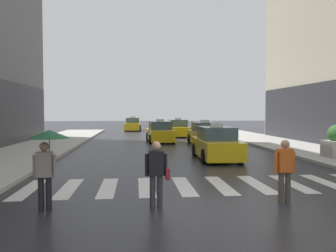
{
  "coord_description": "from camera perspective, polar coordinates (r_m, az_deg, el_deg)",
  "views": [
    {
      "loc": [
        -2.14,
        -7.48,
        2.37
      ],
      "look_at": [
        -0.62,
        8.0,
        1.71
      ],
      "focal_mm": 35.71,
      "sensor_mm": 36.0,
      "label": 1
    }
  ],
  "objects": [
    {
      "name": "pedestrian_with_umbrella",
      "position": [
        8.47,
        -19.87,
        -3.5
      ],
      "size": [
        0.96,
        0.96,
        1.94
      ],
      "color": "black",
      "rests_on": "ground"
    },
    {
      "name": "crosswalk_markings",
      "position": [
        10.96,
        5.9,
        -10.05
      ],
      "size": [
        11.3,
        2.8,
        0.01
      ],
      "color": "silver",
      "rests_on": "ground"
    },
    {
      "name": "taxi_fifth",
      "position": [
        41.97,
        -6.01,
        0.17
      ],
      "size": [
        2.06,
        4.6,
        1.8
      ],
      "color": "yellow",
      "rests_on": "ground"
    },
    {
      "name": "taxi_lead",
      "position": [
        16.93,
        8.22,
        -3.17
      ],
      "size": [
        1.97,
        4.56,
        1.8
      ],
      "color": "yellow",
      "rests_on": "ground"
    },
    {
      "name": "pedestrian_plain_coat",
      "position": [
        9.16,
        19.31,
        -6.69
      ],
      "size": [
        0.55,
        0.24,
        1.65
      ],
      "color": "#473D33",
      "rests_on": "ground"
    },
    {
      "name": "taxi_fourth",
      "position": [
        31.88,
        1.67,
        -0.53
      ],
      "size": [
        1.93,
        4.54,
        1.8
      ],
      "color": "yellow",
      "rests_on": "ground"
    },
    {
      "name": "taxi_third",
      "position": [
        26.24,
        -1.38,
        -1.16
      ],
      "size": [
        2.1,
        4.62,
        1.8
      ],
      "color": "yellow",
      "rests_on": "ground"
    },
    {
      "name": "ground_plane",
      "position": [
        8.13,
        10.25,
        -14.54
      ],
      "size": [
        160.0,
        160.0,
        0.0
      ],
      "primitive_type": "plane",
      "color": "#26262B"
    },
    {
      "name": "pedestrian_with_handbag",
      "position": [
        8.26,
        -1.93,
        -7.58
      ],
      "size": [
        0.6,
        0.24,
        1.65
      ],
      "color": "#333338",
      "rests_on": "ground"
    },
    {
      "name": "taxi_second",
      "position": [
        24.13,
        6.26,
        -1.49
      ],
      "size": [
        1.96,
        4.56,
        1.8
      ],
      "color": "yellow",
      "rests_on": "ground"
    }
  ]
}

